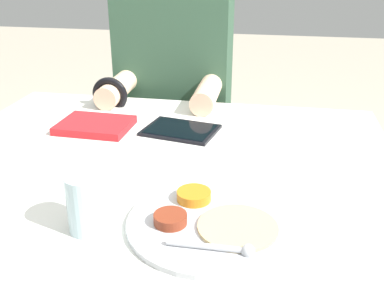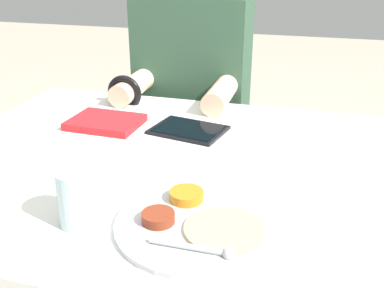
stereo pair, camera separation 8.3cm
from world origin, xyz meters
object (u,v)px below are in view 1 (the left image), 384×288
object	(u,v)px
red_notebook	(95,126)
person_diner	(175,130)
tablet_device	(181,130)
drinking_glass	(88,203)
thali_tray	(209,222)

from	to	relation	value
red_notebook	person_diner	xyz separation A→B (m)	(0.12, 0.45, -0.18)
tablet_device	drinking_glass	xyz separation A→B (m)	(-0.06, -0.46, 0.05)
person_diner	drinking_glass	world-z (taller)	person_diner
person_diner	tablet_device	bearing A→B (deg)	-75.58
thali_tray	red_notebook	distance (m)	0.54
red_notebook	thali_tray	bearing A→B (deg)	-47.31
drinking_glass	person_diner	bearing A→B (deg)	92.97
red_notebook	tablet_device	bearing A→B (deg)	5.28
person_diner	red_notebook	bearing A→B (deg)	-104.94
tablet_device	person_diner	xyz separation A→B (m)	(-0.11, 0.42, -0.18)
person_diner	thali_tray	bearing A→B (deg)	-73.68
tablet_device	person_diner	bearing A→B (deg)	104.42
person_diner	drinking_glass	size ratio (longest dim) A/B	12.06
thali_tray	red_notebook	xyz separation A→B (m)	(-0.37, 0.40, 0.00)
tablet_device	person_diner	distance (m)	0.47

